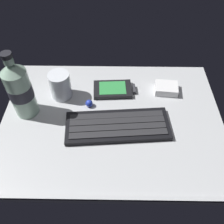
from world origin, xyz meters
The scene contains 7 objects.
ground_plane centered at (0.00, -0.23, -0.99)cm, with size 64.00×48.00×2.80cm.
keyboard centered at (1.60, -3.15, 0.81)cm, with size 29.77×13.23×1.70cm.
handheld_device centered at (0.66, 11.51, 0.73)cm, with size 13.11×8.27×1.50cm.
juice_cup centered at (-15.86, 9.37, 3.91)cm, with size 6.40×6.40×8.50cm.
water_bottle centered at (-25.15, 2.59, 9.01)cm, with size 6.73×6.73×20.80cm.
charger_block centered at (17.16, 11.74, 1.20)cm, with size 7.00×5.60×2.40cm, color white.
trackball_mouse centered at (-7.00, 5.00, 1.10)cm, with size 2.20×2.20×2.20cm, color #2338B2.
Camera 1 is at (0.66, -45.12, 55.40)cm, focal length 39.31 mm.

